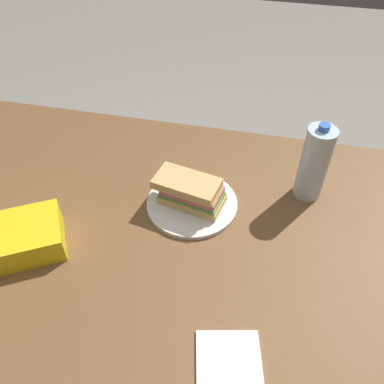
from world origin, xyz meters
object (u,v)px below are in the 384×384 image
at_px(paper_plate, 192,203).
at_px(sandwich, 190,191).
at_px(dining_table, 195,277).
at_px(chip_bag, 14,240).
at_px(water_bottle_tall, 314,163).

distance_m(paper_plate, sandwich, 0.05).
height_order(dining_table, sandwich, sandwich).
xyz_separation_m(sandwich, chip_bag, (0.39, 0.24, -0.02)).
height_order(dining_table, water_bottle_tall, water_bottle_tall).
bearing_deg(chip_bag, paper_plate, -178.53).
xyz_separation_m(dining_table, chip_bag, (0.44, 0.06, 0.11)).
xyz_separation_m(dining_table, paper_plate, (0.05, -0.18, 0.08)).
relative_size(paper_plate, chip_bag, 1.08).
distance_m(dining_table, paper_plate, 0.20).
bearing_deg(water_bottle_tall, sandwich, 20.73).
xyz_separation_m(chip_bag, water_bottle_tall, (-0.70, -0.36, 0.07)).
height_order(sandwich, chip_bag, sandwich).
bearing_deg(dining_table, paper_plate, -75.22).
relative_size(sandwich, chip_bag, 0.86).
bearing_deg(sandwich, water_bottle_tall, -159.27).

